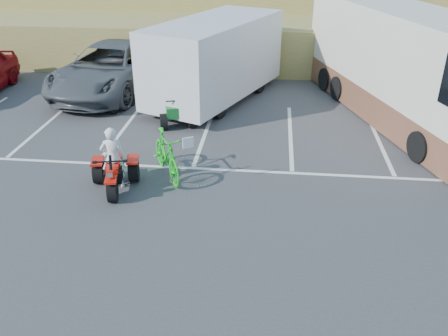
# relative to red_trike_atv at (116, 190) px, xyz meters

# --- Properties ---
(ground) EXTENTS (100.00, 100.00, 0.00)m
(ground) POSITION_rel_red_trike_atv_xyz_m (1.74, -1.04, 0.00)
(ground) COLOR #3D3D40
(ground) RESTS_ON ground
(parking_stripes) EXTENTS (28.00, 5.16, 0.01)m
(parking_stripes) POSITION_rel_red_trike_atv_xyz_m (2.61, 3.02, 0.00)
(parking_stripes) COLOR white
(parking_stripes) RESTS_ON ground
(grass_embankment) EXTENTS (40.00, 8.50, 3.10)m
(grass_embankment) POSITION_rel_red_trike_atv_xyz_m (1.74, 14.44, 1.42)
(grass_embankment) COLOR olive
(grass_embankment) RESTS_ON ground
(red_trike_atv) EXTENTS (1.49, 1.79, 1.02)m
(red_trike_atv) POSITION_rel_red_trike_atv_xyz_m (0.00, 0.00, 0.00)
(red_trike_atv) COLOR red
(red_trike_atv) RESTS_ON ground
(rider) EXTENTS (0.66, 0.51, 1.62)m
(rider) POSITION_rel_red_trike_atv_xyz_m (-0.03, 0.15, 0.81)
(rider) COLOR white
(rider) RESTS_ON ground
(green_dirt_bike) EXTENTS (1.49, 2.07, 1.23)m
(green_dirt_bike) POSITION_rel_red_trike_atv_xyz_m (1.14, 0.86, 0.61)
(green_dirt_bike) COLOR #14BF19
(green_dirt_bike) RESTS_ON ground
(grey_pickup) EXTENTS (3.86, 6.92, 1.83)m
(grey_pickup) POSITION_rel_red_trike_atv_xyz_m (-2.54, 7.72, 0.92)
(grey_pickup) COLOR #4F5357
(grey_pickup) RESTS_ON ground
(cargo_trailer) EXTENTS (4.79, 6.80, 2.95)m
(cargo_trailer) POSITION_rel_red_trike_atv_xyz_m (1.67, 7.08, 1.60)
(cargo_trailer) COLOR silver
(cargo_trailer) RESTS_ON ground
(rv_motorhome) EXTENTS (5.44, 10.09, 3.53)m
(rv_motorhome) POSITION_rel_red_trike_atv_xyz_m (8.01, 6.09, 1.53)
(rv_motorhome) COLOR silver
(rv_motorhome) RESTS_ON ground
(quad_atv_blue) EXTENTS (1.45, 1.63, 0.88)m
(quad_atv_blue) POSITION_rel_red_trike_atv_xyz_m (-1.90, 5.80, 0.00)
(quad_atv_blue) COLOR navy
(quad_atv_blue) RESTS_ON ground
(quad_atv_green) EXTENTS (1.54, 1.79, 1.00)m
(quad_atv_green) POSITION_rel_red_trike_atv_xyz_m (0.65, 4.60, 0.00)
(quad_atv_green) COLOR #166225
(quad_atv_green) RESTS_ON ground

